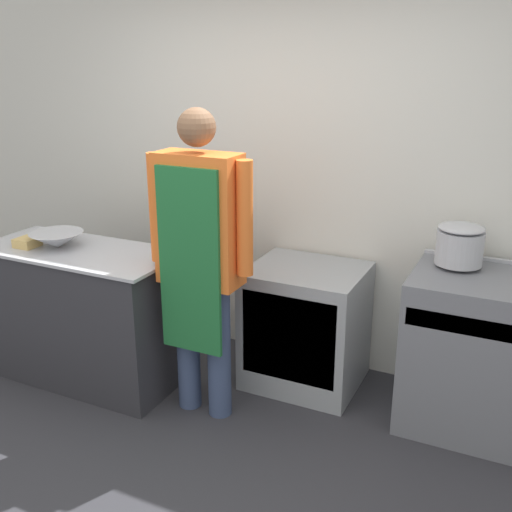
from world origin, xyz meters
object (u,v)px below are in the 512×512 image
at_px(stove, 479,353).
at_px(stock_pot, 460,244).
at_px(plastic_tub, 27,242).
at_px(fridge_unit, 306,326).
at_px(person_cook, 200,248).
at_px(mixing_bowl, 57,240).

xyz_separation_m(stove, stock_pot, (-0.18, 0.11, 0.60)).
xyz_separation_m(stove, plastic_tub, (-2.76, -0.63, 0.47)).
relative_size(fridge_unit, person_cook, 0.44).
distance_m(person_cook, mixing_bowl, 1.07).
distance_m(person_cook, stock_pot, 1.48).
bearing_deg(plastic_tub, stove, 12.84).
distance_m(stove, plastic_tub, 2.87).
relative_size(person_cook, stock_pot, 6.88).
relative_size(stove, person_cook, 0.52).
distance_m(fridge_unit, mixing_bowl, 1.70).
height_order(fridge_unit, mixing_bowl, mixing_bowl).
bearing_deg(stove, mixing_bowl, -167.60).
distance_m(mixing_bowl, stock_pot, 2.48).
bearing_deg(plastic_tub, stock_pot, 16.07).
height_order(stove, mixing_bowl, mixing_bowl).
bearing_deg(person_cook, stock_pot, 26.87).
bearing_deg(mixing_bowl, stove, 12.40).
xyz_separation_m(person_cook, stock_pot, (1.32, 0.67, 0.02)).
bearing_deg(mixing_bowl, plastic_tub, -161.37).
distance_m(fridge_unit, stock_pot, 1.11).
bearing_deg(stove, plastic_tub, -167.16).
relative_size(mixing_bowl, stock_pot, 1.29).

